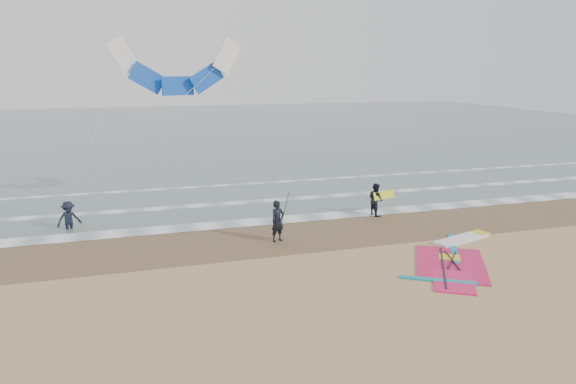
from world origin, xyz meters
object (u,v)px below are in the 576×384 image
object	(u,v)px
person_standing	(278,221)
person_wading	(68,212)
surf_kite	(177,71)
person_walking	(376,199)
windsurf_rig	(455,257)

from	to	relation	value
person_standing	person_wading	bearing A→B (deg)	129.98
surf_kite	person_wading	bearing A→B (deg)	-156.80
person_walking	surf_kite	distance (m)	11.74
windsurf_rig	person_wading	size ratio (longest dim) A/B	3.62
person_wading	surf_kite	world-z (taller)	surf_kite
windsurf_rig	surf_kite	distance (m)	15.69
person_walking	person_wading	distance (m)	14.53
windsurf_rig	person_wading	bearing A→B (deg)	151.46
person_walking	surf_kite	xyz separation A→B (m)	(-9.09, 4.07, 6.22)
windsurf_rig	person_standing	size ratio (longest dim) A/B	3.41
person_standing	surf_kite	world-z (taller)	surf_kite
person_standing	person_wading	xyz separation A→B (m)	(-8.70, 4.23, -0.05)
person_walking	person_wading	world-z (taller)	person_wading
windsurf_rig	person_standing	xyz separation A→B (m)	(-6.13, 3.83, 0.85)
person_wading	surf_kite	distance (m)	8.49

